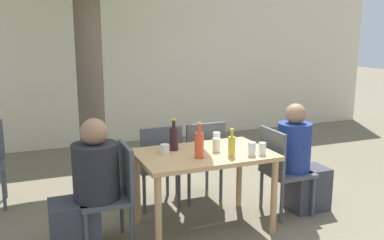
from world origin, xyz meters
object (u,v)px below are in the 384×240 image
dining_table_front (204,163)px  drinking_glass_1 (165,149)px  person_seated_1 (300,164)px  drinking_glass_4 (262,149)px  patio_chair_1 (281,166)px  patio_chair_3 (202,156)px  soda_bottle_1 (199,144)px  patio_chair_2 (158,161)px  drinking_glass_0 (216,145)px  patio_chair_0 (114,189)px  wine_bottle_2 (174,138)px  drinking_glass_2 (217,137)px  person_seated_0 (87,192)px  drinking_glass_3 (252,149)px  oil_cruet_0 (232,146)px

dining_table_front → drinking_glass_1: bearing=165.4°
person_seated_1 → drinking_glass_4: 0.75m
patio_chair_1 → patio_chair_3: bearing=43.8°
drinking_glass_4 → patio_chair_1: bearing=34.4°
patio_chair_1 → soda_bottle_1: (-0.96, -0.14, 0.37)m
dining_table_front → patio_chair_2: patio_chair_2 is taller
drinking_glass_0 → dining_table_front: bearing=173.9°
patio_chair_1 → drinking_glass_4: 0.56m
patio_chair_2 → soda_bottle_1: bearing=100.0°
dining_table_front → soda_bottle_1: size_ratio=3.81×
dining_table_front → patio_chair_0: patio_chair_0 is taller
drinking_glass_0 → drinking_glass_4: bearing=-36.9°
patio_chair_1 → soda_bottle_1: 1.04m
patio_chair_3 → drinking_glass_1: (-0.60, -0.54, 0.29)m
patio_chair_3 → wine_bottle_2: bearing=43.1°
drinking_glass_1 → person_seated_1: bearing=-3.7°
drinking_glass_4 → person_seated_1: bearing=23.0°
patio_chair_1 → drinking_glass_0: patio_chair_1 is taller
wine_bottle_2 → patio_chair_0: bearing=-163.7°
patio_chair_2 → wine_bottle_2: bearing=91.9°
patio_chair_1 → wine_bottle_2: 1.16m
wine_bottle_2 → drinking_glass_4: wine_bottle_2 is taller
drinking_glass_0 → drinking_glass_2: drinking_glass_0 is taller
person_seated_0 → drinking_glass_2: (1.35, 0.29, 0.28)m
patio_chair_2 → patio_chair_3: bearing=-180.0°
wine_bottle_2 → drinking_glass_3: size_ratio=2.42×
patio_chair_2 → person_seated_0: (-0.84, -0.63, 0.01)m
dining_table_front → person_seated_0: (-1.09, -0.00, -0.13)m
person_seated_1 → wine_bottle_2: (-1.32, 0.18, 0.36)m
oil_cruet_0 → drinking_glass_0: size_ratio=2.06×
soda_bottle_1 → drinking_glass_4: bearing=-12.3°
patio_chair_0 → person_seated_1: size_ratio=0.79×
drinking_glass_0 → drinking_glass_3: (0.24, -0.24, -0.00)m
wine_bottle_2 → drinking_glass_3: 0.74m
dining_table_front → drinking_glass_3: size_ratio=9.93×
drinking_glass_1 → wine_bottle_2: bearing=36.2°
patio_chair_0 → patio_chair_3: size_ratio=1.00×
patio_chair_2 → drinking_glass_2: bearing=146.1°
soda_bottle_1 → drinking_glass_1: bearing=135.9°
oil_cruet_0 → drinking_glass_2: (0.08, 0.50, -0.05)m
drinking_glass_3 → soda_bottle_1: bearing=166.5°
drinking_glass_3 → drinking_glass_0: bearing=134.3°
patio_chair_3 → drinking_glass_0: (-0.13, -0.64, 0.30)m
patio_chair_1 → person_seated_0: bearing=90.0°
person_seated_0 → person_seated_1: person_seated_0 is taller
dining_table_front → wine_bottle_2: size_ratio=4.10×
wine_bottle_2 → drinking_glass_0: (0.35, -0.19, -0.05)m
person_seated_1 → drinking_glass_4: size_ratio=9.99×
drinking_glass_2 → drinking_glass_4: bearing=-70.5°
soda_bottle_1 → drinking_glass_2: size_ratio=3.11×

